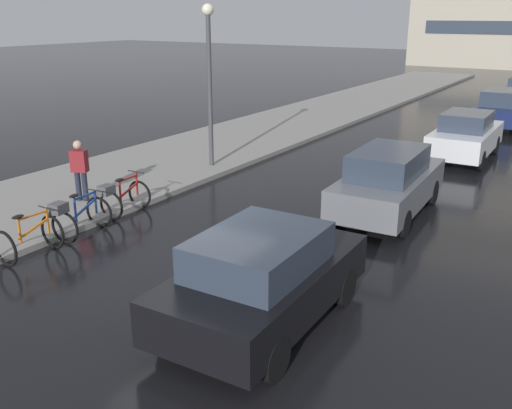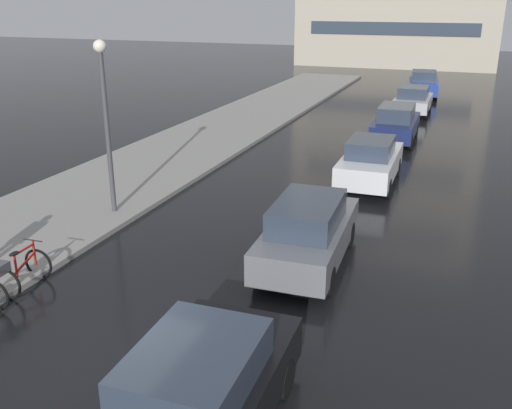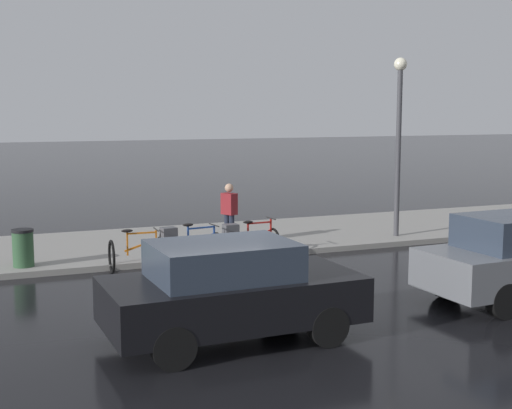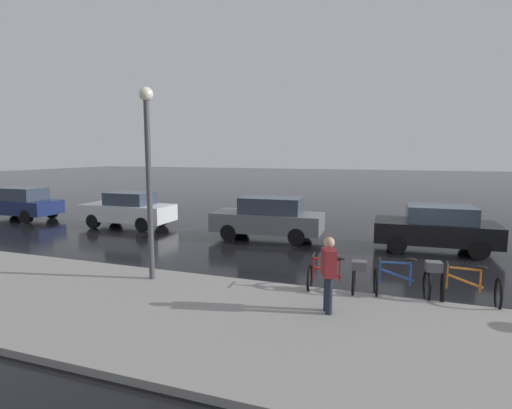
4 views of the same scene
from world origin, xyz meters
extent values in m
plane|color=black|center=(0.00, 0.00, 0.00)|extent=(140.00, 140.00, 0.00)
cube|color=gray|center=(-6.00, 10.00, 0.07)|extent=(4.80, 60.00, 0.14)
torus|color=black|center=(-3.36, -0.28, 0.37)|extent=(0.75, 0.09, 0.75)
torus|color=black|center=(-3.40, -1.37, 0.37)|extent=(0.75, 0.09, 0.75)
cube|color=orange|center=(-3.39, -1.01, 0.64)|extent=(0.04, 0.04, 0.53)
cube|color=orange|center=(-3.36, -0.36, 0.64)|extent=(0.04, 0.04, 0.53)
cube|color=orange|center=(-3.38, -0.69, 0.86)|extent=(0.06, 0.65, 0.04)
cube|color=orange|center=(-3.38, -0.71, 0.58)|extent=(0.06, 0.74, 0.27)
ellipsoid|color=black|center=(-3.39, -1.01, 0.93)|extent=(0.15, 0.27, 0.07)
cylinder|color=black|center=(-3.36, -0.36, 0.93)|extent=(0.50, 0.05, 0.03)
torus|color=black|center=(-3.51, 1.15, 0.37)|extent=(0.74, 0.16, 0.73)
torus|color=black|center=(-3.36, 0.04, 0.37)|extent=(0.74, 0.16, 0.73)
cube|color=#234CA8|center=(-3.41, 0.40, 0.66)|extent=(0.04, 0.04, 0.58)
cube|color=#234CA8|center=(-3.50, 1.07, 0.63)|extent=(0.04, 0.04, 0.53)
cube|color=#234CA8|center=(-3.45, 0.73, 0.88)|extent=(0.12, 0.67, 0.04)
cube|color=#234CA8|center=(-3.45, 0.71, 0.60)|extent=(0.14, 0.76, 0.27)
ellipsoid|color=black|center=(-3.41, 0.40, 0.98)|extent=(0.17, 0.28, 0.07)
cylinder|color=black|center=(-3.50, 1.07, 0.92)|extent=(0.50, 0.09, 0.03)
cube|color=#4C4C51|center=(-3.35, -0.08, 0.85)|extent=(0.32, 0.37, 0.22)
torus|color=black|center=(-3.68, 2.67, 0.36)|extent=(0.72, 0.10, 0.72)
torus|color=black|center=(-3.62, 1.64, 0.36)|extent=(0.72, 0.10, 0.72)
cube|color=red|center=(-3.64, 1.98, 0.62)|extent=(0.04, 0.04, 0.52)
cube|color=red|center=(-3.67, 2.59, 0.65)|extent=(0.04, 0.04, 0.59)
cube|color=red|center=(-3.66, 2.28, 0.87)|extent=(0.07, 0.62, 0.04)
cube|color=red|center=(-3.65, 2.26, 0.57)|extent=(0.07, 0.70, 0.25)
ellipsoid|color=black|center=(-3.64, 1.98, 0.91)|extent=(0.15, 0.27, 0.07)
cylinder|color=black|center=(-3.67, 2.59, 0.97)|extent=(0.50, 0.06, 0.03)
cube|color=#4C4C51|center=(-3.61, 1.52, 0.78)|extent=(0.30, 0.35, 0.22)
cube|color=black|center=(1.97, -0.49, 0.67)|extent=(2.01, 4.02, 0.70)
cube|color=#2D3847|center=(1.97, -0.65, 1.30)|extent=(1.62, 2.20, 0.56)
cylinder|color=black|center=(1.08, 0.72, 0.32)|extent=(0.24, 0.65, 0.64)
cylinder|color=black|center=(2.79, 0.76, 0.32)|extent=(0.24, 0.65, 0.64)
cylinder|color=black|center=(1.15, -1.74, 0.32)|extent=(0.24, 0.65, 0.64)
cylinder|color=black|center=(2.85, -1.70, 0.32)|extent=(0.24, 0.65, 0.64)
cube|color=slate|center=(1.82, 5.56, 0.68)|extent=(1.92, 4.37, 0.72)
cube|color=#2D3847|center=(1.83, 5.39, 1.35)|extent=(1.52, 2.43, 0.62)
cylinder|color=black|center=(1.00, 6.85, 0.32)|extent=(0.25, 0.65, 0.64)
cylinder|color=black|center=(2.51, 6.92, 0.32)|extent=(0.25, 0.65, 0.64)
cylinder|color=black|center=(1.13, 4.19, 0.32)|extent=(0.25, 0.65, 0.64)
cylinder|color=black|center=(2.64, 4.27, 0.32)|extent=(0.25, 0.65, 0.64)
cube|color=silver|center=(2.06, 12.34, 0.69)|extent=(1.79, 4.21, 0.73)
cube|color=#2D3847|center=(2.07, 12.17, 1.33)|extent=(1.44, 1.98, 0.56)
cylinder|color=black|center=(1.28, 13.62, 0.32)|extent=(0.23, 0.64, 0.64)
cylinder|color=black|center=(2.79, 13.65, 0.32)|extent=(0.23, 0.64, 0.64)
cylinder|color=black|center=(1.33, 11.03, 0.32)|extent=(0.23, 0.64, 0.64)
cylinder|color=black|center=(2.84, 11.06, 0.32)|extent=(0.23, 0.64, 0.64)
cube|color=navy|center=(2.00, 18.92, 0.66)|extent=(1.79, 4.20, 0.68)
cube|color=#2D3847|center=(2.01, 18.75, 1.32)|extent=(1.45, 2.30, 0.63)
cylinder|color=black|center=(1.22, 20.20, 0.32)|extent=(0.23, 0.64, 0.64)
cylinder|color=black|center=(1.27, 17.61, 0.32)|extent=(0.23, 0.64, 0.64)
cylinder|color=black|center=(1.16, 26.91, 0.32)|extent=(0.23, 0.64, 0.64)
cylinder|color=black|center=(1.18, 24.49, 0.32)|extent=(0.23, 0.64, 0.64)
cylinder|color=#1E2333|center=(-5.12, 1.97, 0.45)|extent=(0.14, 0.14, 0.91)
cylinder|color=#1E2333|center=(-4.96, 2.04, 0.45)|extent=(0.14, 0.14, 0.91)
cube|color=maroon|center=(-5.04, 2.01, 1.18)|extent=(0.46, 0.38, 0.55)
sphere|color=tan|center=(-5.04, 2.01, 1.60)|extent=(0.22, 0.22, 0.22)
cylinder|color=#424247|center=(-4.37, 6.67, 2.33)|extent=(0.14, 0.14, 4.67)
sphere|color=#F2EACC|center=(-4.37, 6.67, 4.81)|extent=(0.35, 0.35, 0.35)
camera|label=1|loc=(6.19, -7.39, 4.74)|focal=40.00mm
camera|label=2|loc=(5.08, -6.46, 6.01)|focal=40.00mm
camera|label=3|loc=(12.14, -4.23, 3.62)|focal=50.00mm
camera|label=4|loc=(-12.89, 0.75, 3.38)|focal=28.00mm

